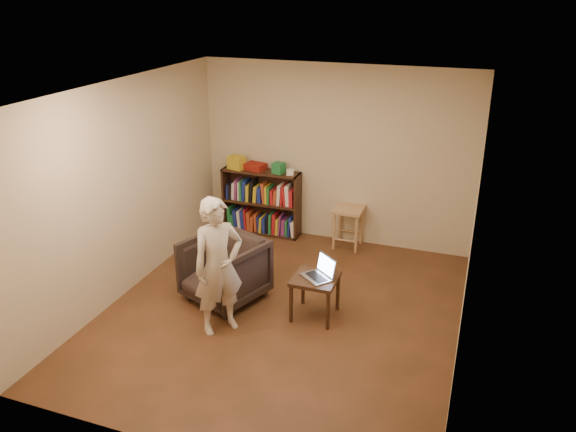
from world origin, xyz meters
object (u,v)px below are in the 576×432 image
(stool, at_px, (348,215))
(armchair, at_px, (224,270))
(laptop, at_px, (320,272))
(side_table, at_px, (315,284))
(person, at_px, (218,266))
(bookshelf, at_px, (262,205))

(stool, relative_size, armchair, 0.70)
(armchair, distance_m, laptop, 1.21)
(side_table, distance_m, person, 1.15)
(laptop, bearing_deg, stool, 134.09)
(bookshelf, xyz_separation_m, side_table, (1.48, -2.02, -0.02))
(laptop, distance_m, person, 1.16)
(armchair, distance_m, side_table, 1.15)
(bookshelf, height_order, stool, bookshelf)
(laptop, bearing_deg, person, -107.58)
(side_table, relative_size, laptop, 1.18)
(stool, distance_m, armchair, 2.22)
(bookshelf, distance_m, side_table, 2.50)
(armchair, xyz_separation_m, laptop, (1.20, 0.02, 0.18))
(stool, xyz_separation_m, person, (-0.81, -2.56, 0.29))
(armchair, bearing_deg, bookshelf, 119.52)
(side_table, xyz_separation_m, laptop, (0.05, 0.02, 0.14))
(stool, bearing_deg, laptop, -85.42)
(bookshelf, relative_size, laptop, 2.79)
(stool, height_order, side_table, stool)
(armchair, height_order, person, person)
(stool, height_order, person, person)
(bookshelf, bearing_deg, laptop, -52.55)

